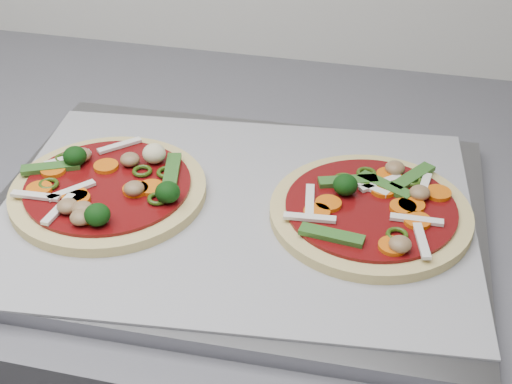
# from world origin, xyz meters

# --- Properties ---
(baking_tray) EXTENTS (0.48, 0.36, 0.02)m
(baking_tray) POSITION_xyz_m (-0.68, 1.22, 0.91)
(baking_tray) COLOR gray
(baking_tray) RESTS_ON countertop
(parchment) EXTENTS (0.48, 0.37, 0.00)m
(parchment) POSITION_xyz_m (-0.68, 1.22, 0.92)
(parchment) COLOR gray
(parchment) RESTS_ON baking_tray
(pizza_left) EXTENTS (0.21, 0.21, 0.03)m
(pizza_left) POSITION_xyz_m (-0.81, 1.20, 0.93)
(pizza_left) COLOR tan
(pizza_left) RESTS_ON parchment
(pizza_right) EXTENTS (0.25, 0.25, 0.03)m
(pizza_right) POSITION_xyz_m (-0.56, 1.23, 0.93)
(pizza_right) COLOR tan
(pizza_right) RESTS_ON parchment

